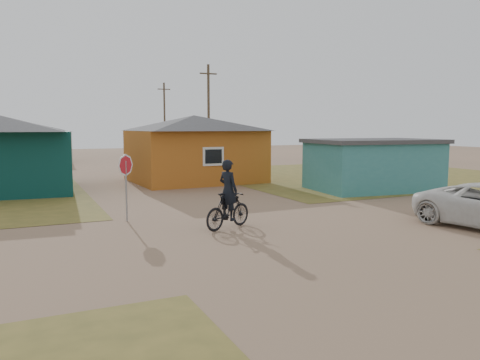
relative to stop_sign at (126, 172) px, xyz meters
name	(u,v)px	position (x,y,z in m)	size (l,w,h in m)	color
ground	(270,233)	(3.60, -3.63, -1.71)	(120.00, 120.00, 0.00)	#906E53
grass_ne	(360,174)	(17.60, 9.37, -1.70)	(20.00, 18.00, 0.00)	olive
house_yellow	(194,148)	(6.10, 10.36, 0.29)	(7.72, 6.76, 3.90)	#B25F1B
shed_turquoise	(373,164)	(13.10, 2.87, -0.40)	(6.71, 4.93, 2.60)	teal
house_pale_west	(32,142)	(-2.40, 30.37, 0.15)	(7.04, 6.15, 3.60)	#9CAA92
house_beige_east	(181,139)	(13.60, 36.37, 0.15)	(6.95, 6.05, 3.60)	gray
utility_pole_near	(209,115)	(10.10, 18.37, 2.43)	(1.40, 0.20, 8.00)	brown
utility_pole_far	(165,119)	(11.10, 34.37, 2.43)	(1.40, 0.20, 8.00)	brown
stop_sign	(126,172)	(0.00, 0.00, 0.00)	(0.73, 0.27, 2.31)	gray
cyclist	(228,204)	(2.69, -2.52, -0.91)	(2.00, 1.28, 2.20)	black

